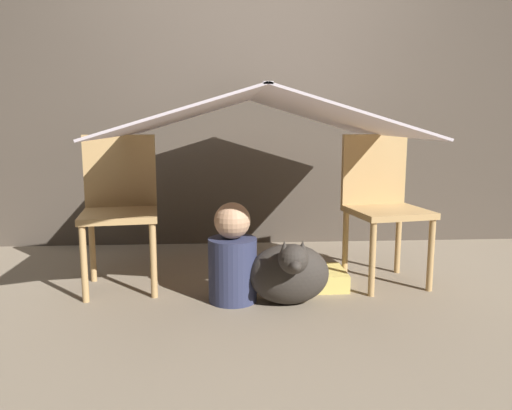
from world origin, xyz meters
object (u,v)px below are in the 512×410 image
Objects in this scene: person_front at (233,258)px; chair_left at (120,203)px; chair_right at (382,201)px; dog at (289,273)px.

chair_left is at bearing 154.63° from person_front.
chair_left is at bearing 169.90° from chair_right.
person_front is at bearing -32.97° from chair_left.
person_front is 1.27× the size of dog.
chair_right is (1.55, -0.00, 0.00)m from chair_left.
chair_left is 1.55m from chair_right.
person_front is (-0.90, -0.30, -0.25)m from chair_right.
chair_left reaches higher than person_front.
chair_left is 1.64× the size of person_front.
dog is (0.94, -0.39, -0.32)m from chair_left.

